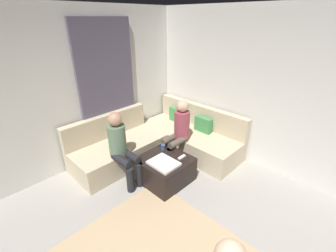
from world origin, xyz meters
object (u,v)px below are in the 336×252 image
Objects in this scene: sectional_couch at (160,141)px; person_on_couch_side at (121,146)px; game_remote at (182,157)px; person_on_couch_back at (178,130)px; ottoman at (165,169)px; coffee_mug at (163,147)px.

person_on_couch_side is (0.15, -1.00, 0.38)m from sectional_couch.
person_on_couch_side reaches higher than game_remote.
person_on_couch_back is (0.41, 0.06, 0.38)m from sectional_couch.
ottoman is 0.38m from coffee_mug.
person_on_couch_back and person_on_couch_side have the same top height.
person_on_couch_side is (-0.67, -0.69, 0.23)m from game_remote.
coffee_mug is 0.40m from game_remote.
ottoman is (0.64, -0.52, -0.07)m from sectional_couch.
sectional_couch is at bearing 159.76° from game_remote.
person_on_couch_side is at bearing -136.16° from ottoman.
coffee_mug is 0.63× the size of game_remote.
person_on_couch_back is at bearing 111.64° from ottoman.
person_on_couch_side is at bearing -112.69° from coffee_mug.
sectional_couch is at bearing -171.57° from person_on_couch_side.
person_on_couch_back is at bearing 165.91° from person_on_couch_side.
person_on_couch_back is 1.00× the size of person_on_couch_side.
game_remote is at bearing 5.71° from coffee_mug.
ottoman is at bearing 111.64° from person_on_couch_back.
ottoman is at bearing -39.20° from sectional_couch.
coffee_mug reaches higher than game_remote.
sectional_couch reaches higher than coffee_mug.
sectional_couch is at bearing 7.62° from person_on_couch_back.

